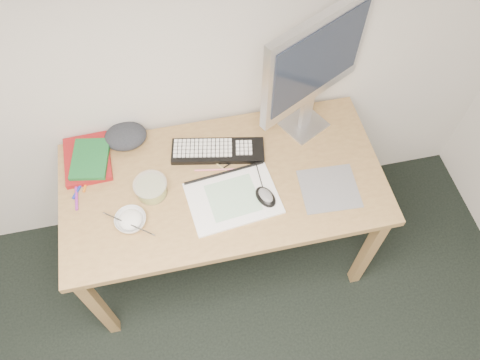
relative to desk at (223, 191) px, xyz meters
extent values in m
plane|color=silver|center=(-0.33, 0.37, 0.63)|extent=(3.60, 0.00, 3.60)
cube|color=tan|center=(-0.65, -0.30, -0.31)|extent=(0.05, 0.05, 0.71)
cube|color=tan|center=(0.65, -0.30, -0.31)|extent=(0.05, 0.05, 0.71)
cube|color=tan|center=(-0.65, 0.30, -0.31)|extent=(0.05, 0.05, 0.71)
cube|color=tan|center=(0.65, 0.30, -0.31)|extent=(0.05, 0.05, 0.71)
cube|color=tan|center=(0.00, 0.00, 0.06)|extent=(1.40, 0.70, 0.03)
cube|color=slate|center=(0.44, -0.13, 0.08)|extent=(0.25, 0.23, 0.00)
cube|color=white|center=(0.03, -0.09, 0.09)|extent=(0.40, 0.31, 0.01)
cube|color=black|center=(0.01, 0.16, 0.09)|extent=(0.43, 0.21, 0.02)
cube|color=silver|center=(0.43, 0.23, 0.09)|extent=(0.24, 0.23, 0.01)
cube|color=silver|center=(0.43, 0.23, 0.18)|extent=(0.06, 0.05, 0.18)
cube|color=silver|center=(0.43, 0.23, 0.49)|extent=(0.49, 0.28, 0.43)
cube|color=black|center=(0.43, 0.23, 0.50)|extent=(0.43, 0.23, 0.34)
ellipsoid|color=black|center=(0.16, -0.12, 0.11)|extent=(0.11, 0.13, 0.04)
imported|color=silver|center=(-0.40, -0.12, 0.10)|extent=(0.14, 0.14, 0.04)
cylinder|color=#BDBDC0|center=(-0.41, -0.14, 0.13)|extent=(0.20, 0.15, 0.02)
cylinder|color=#E5B850|center=(-0.31, 0.01, 0.12)|extent=(0.17, 0.17, 0.07)
cube|color=maroon|center=(-0.57, 0.23, 0.10)|extent=(0.21, 0.27, 0.03)
cube|color=#18602A|center=(-0.55, 0.21, 0.12)|extent=(0.19, 0.24, 0.02)
ellipsoid|color=#24272B|center=(-0.39, 0.31, 0.12)|extent=(0.18, 0.15, 0.07)
cylinder|color=pink|center=(-0.01, 0.06, 0.09)|extent=(0.20, 0.04, 0.01)
cylinder|color=tan|center=(0.00, 0.08, 0.09)|extent=(0.11, 0.15, 0.01)
cylinder|color=black|center=(0.09, 0.10, 0.09)|extent=(0.15, 0.07, 0.01)
cylinder|color=#1D2DA2|center=(-0.60, 0.10, 0.09)|extent=(0.07, 0.12, 0.01)
cylinder|color=orange|center=(-0.58, 0.13, 0.09)|extent=(0.04, 0.12, 0.01)
cylinder|color=purple|center=(-0.62, 0.06, 0.09)|extent=(0.01, 0.14, 0.01)
camera|label=1|loc=(-0.15, -1.06, 1.80)|focal=35.00mm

